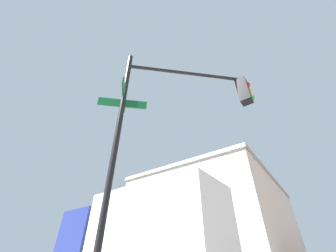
# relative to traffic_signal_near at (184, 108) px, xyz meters

# --- Properties ---
(traffic_signal_near) EXTENTS (2.83, 2.82, 5.68)m
(traffic_signal_near) POSITION_rel_traffic_signal_near_xyz_m (0.00, 0.00, 0.00)
(traffic_signal_near) COLOR black
(traffic_signal_near) RESTS_ON ground_plane
(building_stucco) EXTENTS (15.35, 21.84, 9.88)m
(building_stucco) POSITION_rel_traffic_signal_near_xyz_m (-9.39, 24.31, 0.92)
(building_stucco) COLOR beige
(building_stucco) RESTS_ON ground_plane
(box_truck_second) EXTENTS (7.41, 2.65, 3.37)m
(box_truck_second) POSITION_rel_traffic_signal_near_xyz_m (-4.30, 3.26, -2.18)
(box_truck_second) COLOR navy
(box_truck_second) RESTS_ON ground_plane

